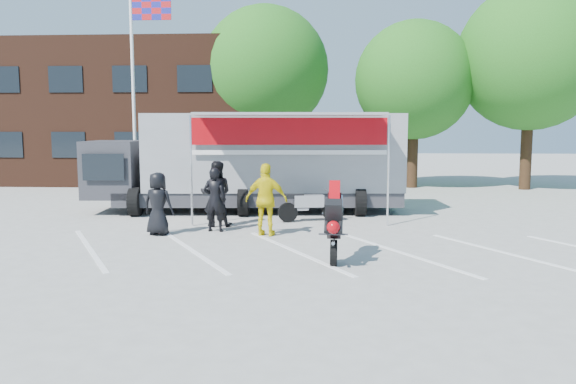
# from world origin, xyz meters

# --- Properties ---
(ground) EXTENTS (100.00, 100.00, 0.00)m
(ground) POSITION_xyz_m (0.00, 0.00, 0.00)
(ground) COLOR #A2A29D
(ground) RESTS_ON ground
(parking_bay_lines) EXTENTS (18.09, 13.33, 0.01)m
(parking_bay_lines) POSITION_xyz_m (0.00, 1.00, 0.01)
(parking_bay_lines) COLOR white
(parking_bay_lines) RESTS_ON ground
(office_building) EXTENTS (18.00, 8.00, 7.00)m
(office_building) POSITION_xyz_m (-10.00, 18.00, 3.50)
(office_building) COLOR #3E2014
(office_building) RESTS_ON ground
(flagpole) EXTENTS (1.61, 0.12, 8.00)m
(flagpole) POSITION_xyz_m (-6.24, 10.00, 5.05)
(flagpole) COLOR white
(flagpole) RESTS_ON ground
(tree_left) EXTENTS (6.12, 6.12, 8.64)m
(tree_left) POSITION_xyz_m (-2.00, 16.00, 5.57)
(tree_left) COLOR #382314
(tree_left) RESTS_ON ground
(tree_mid) EXTENTS (5.44, 5.44, 7.68)m
(tree_mid) POSITION_xyz_m (5.00, 15.00, 4.94)
(tree_mid) COLOR #382314
(tree_mid) RESTS_ON ground
(tree_right) EXTENTS (6.46, 6.46, 9.12)m
(tree_right) POSITION_xyz_m (10.00, 14.50, 5.88)
(tree_right) COLOR #382314
(tree_right) RESTS_ON ground
(transporter_truck) EXTENTS (10.49, 5.56, 3.24)m
(transporter_truck) POSITION_xyz_m (-1.30, 7.04, 0.00)
(transporter_truck) COLOR gray
(transporter_truck) RESTS_ON ground
(parked_motorcycle) EXTENTS (2.09, 1.14, 1.04)m
(parked_motorcycle) POSITION_xyz_m (0.44, 5.11, 0.00)
(parked_motorcycle) COLOR #A7A7AC
(parked_motorcycle) RESTS_ON ground
(stunt_bike_rider) EXTENTS (0.82, 1.62, 1.86)m
(stunt_bike_rider) POSITION_xyz_m (1.07, 0.39, 0.00)
(stunt_bike_rider) COLOR black
(stunt_bike_rider) RESTS_ON ground
(spectator_leather_a) EXTENTS (0.90, 0.68, 1.65)m
(spectator_leather_a) POSITION_xyz_m (-3.49, 2.79, 0.83)
(spectator_leather_a) COLOR black
(spectator_leather_a) RESTS_ON ground
(spectator_leather_b) EXTENTS (0.68, 0.49, 1.74)m
(spectator_leather_b) POSITION_xyz_m (-2.10, 3.37, 0.87)
(spectator_leather_b) COLOR black
(spectator_leather_b) RESTS_ON ground
(spectator_leather_c) EXTENTS (0.94, 0.76, 1.86)m
(spectator_leather_c) POSITION_xyz_m (-2.21, 4.16, 0.93)
(spectator_leather_c) COLOR black
(spectator_leather_c) RESTS_ON ground
(spectator_hivis) EXTENTS (1.17, 0.64, 1.89)m
(spectator_hivis) POSITION_xyz_m (-0.65, 2.84, 0.95)
(spectator_hivis) COLOR yellow
(spectator_hivis) RESTS_ON ground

